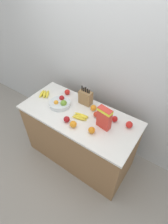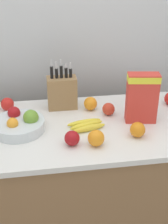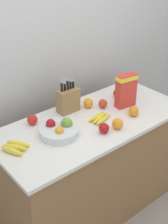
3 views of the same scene
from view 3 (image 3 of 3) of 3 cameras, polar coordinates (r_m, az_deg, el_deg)
ground_plane at (r=3.02m, az=1.23°, el=-16.63°), size 14.00×14.00×0.00m
wall_back at (r=2.68m, az=-6.58°, el=10.35°), size 9.00×0.06×2.60m
counter at (r=2.70m, az=1.34°, el=-9.89°), size 1.57×0.72×0.93m
knife_block at (r=2.51m, az=-2.94°, el=2.20°), size 0.18×0.10×0.31m
cereal_box at (r=2.58m, az=7.75°, el=4.12°), size 0.18×0.10×0.28m
fruit_bowl at (r=2.25m, az=-4.56°, el=-3.29°), size 0.28×0.28×0.11m
banana_bunch_left at (r=2.43m, az=2.89°, el=-1.09°), size 0.21×0.14×0.03m
banana_bunch_right at (r=2.16m, az=-12.47°, el=-6.30°), size 0.19×0.21×0.04m
apple_leftmost at (r=2.90m, az=8.60°, el=4.63°), size 0.08×0.08×0.08m
apple_middle at (r=2.59m, az=3.48°, el=1.56°), size 0.07×0.07×0.07m
apple_near_bananas at (r=2.27m, az=3.67°, el=-2.96°), size 0.08×0.08×0.08m
apple_rightmost at (r=2.77m, az=6.09°, el=3.45°), size 0.07×0.07×0.07m
apple_front at (r=2.39m, az=-9.43°, el=-1.38°), size 0.08×0.08×0.08m
orange_front_right at (r=2.50m, az=9.08°, el=0.12°), size 0.08×0.08×0.08m
orange_back_center at (r=2.32m, az=6.16°, el=-2.10°), size 0.08×0.08×0.08m
orange_front_left at (r=2.59m, az=0.76°, el=1.66°), size 0.08×0.08×0.08m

